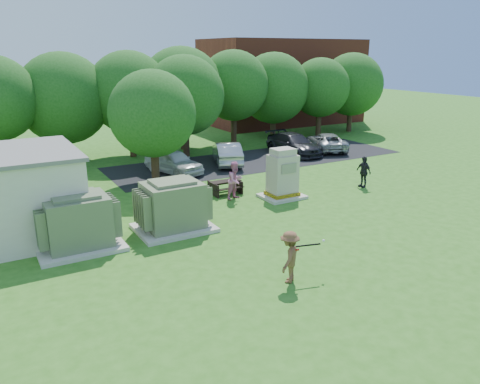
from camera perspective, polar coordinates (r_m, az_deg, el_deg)
ground at (r=16.82m, az=6.86°, el=-7.69°), size 120.00×120.00×0.00m
brick_building at (r=47.84m, az=5.12°, el=13.25°), size 15.00×8.00×8.00m
parking_strip at (r=31.20m, az=2.47°, el=3.97°), size 20.00×6.00×0.01m
transformer_left at (r=17.94m, az=-19.19°, el=-3.61°), size 3.00×2.40×2.07m
transformer_right at (r=18.87m, az=-8.16°, el=-1.80°), size 3.00×2.40×2.07m
generator_cabinet at (r=22.87m, az=5.20°, el=1.90°), size 2.02×1.66×2.46m
picnic_table at (r=23.63m, az=-1.82°, el=0.79°), size 1.57×1.18×0.67m
batter at (r=14.67m, az=6.05°, el=-7.88°), size 1.23×1.17×1.68m
person_at_picnic at (r=22.62m, az=-0.57°, el=1.42°), size 1.08×0.95×1.87m
person_walking_right at (r=25.53m, az=14.82°, el=2.41°), size 0.42×0.98×1.66m
car_white at (r=27.84m, az=-8.11°, el=3.70°), size 2.75×4.40×1.40m
car_silver_a at (r=29.79m, az=-1.57°, el=4.75°), size 2.95×4.57×1.42m
car_dark at (r=32.98m, az=6.58°, el=5.84°), size 2.00×4.91×1.42m
car_silver_b at (r=34.58m, az=10.45°, el=6.04°), size 3.65×4.98×1.26m
batting_equipment at (r=14.89m, az=8.28°, el=-6.46°), size 1.31×0.30×0.12m
tree_row at (r=32.73m, az=-10.25°, el=11.69°), size 41.30×13.30×7.30m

